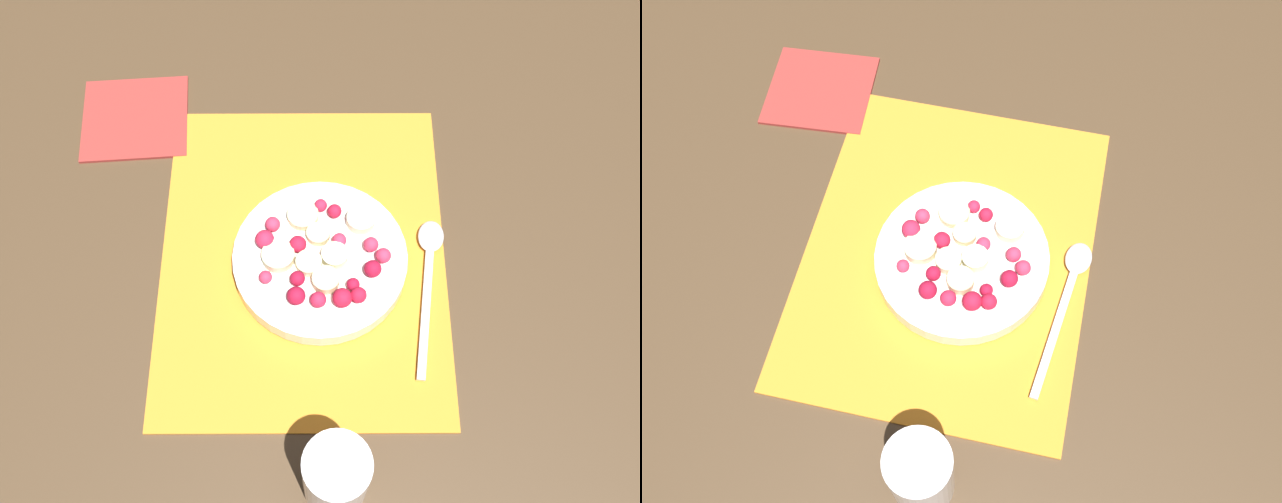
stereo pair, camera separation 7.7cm
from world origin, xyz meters
TOP-DOWN VIEW (x-y plane):
  - ground_plane at (0.00, 0.00)m, footprint 3.00×3.00m
  - placemat at (0.00, 0.00)m, footprint 0.40×0.32m
  - fruit_bowl at (-0.01, -0.02)m, footprint 0.19×0.19m
  - spoon at (-0.01, -0.14)m, footprint 0.19×0.04m
  - drinking_glass at (-0.25, -0.03)m, footprint 0.06×0.06m
  - napkin at (0.20, 0.21)m, footprint 0.13×0.14m

SIDE VIEW (x-z plane):
  - ground_plane at x=0.00m, z-range 0.00..0.00m
  - placemat at x=0.00m, z-range 0.00..0.01m
  - napkin at x=0.20m, z-range 0.00..0.01m
  - spoon at x=-0.01m, z-range 0.01..0.01m
  - fruit_bowl at x=-0.01m, z-range 0.00..0.05m
  - drinking_glass at x=-0.25m, z-range 0.00..0.11m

